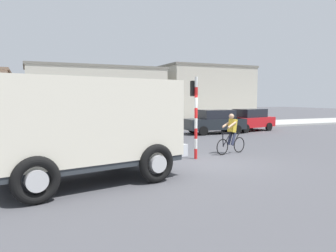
% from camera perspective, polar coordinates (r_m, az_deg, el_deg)
% --- Properties ---
extents(ground_plane, '(120.00, 120.00, 0.00)m').
position_cam_1_polar(ground_plane, '(11.97, 7.91, -6.56)').
color(ground_plane, '#4C4C51').
extents(sidewalk_far, '(80.00, 5.00, 0.16)m').
position_cam_1_polar(sidewalk_far, '(24.34, -8.90, -0.55)').
color(sidewalk_far, '#ADADA8').
rests_on(sidewalk_far, ground).
extents(truck_foreground, '(5.81, 3.63, 2.90)m').
position_cam_1_polar(truck_foreground, '(9.38, -14.52, 0.45)').
color(truck_foreground, silver).
rests_on(truck_foreground, ground).
extents(cyclist, '(1.69, 0.58, 1.72)m').
position_cam_1_polar(cyclist, '(14.05, 11.12, -1.34)').
color(cyclist, black).
rests_on(cyclist, ground).
extents(traffic_light_pole, '(0.24, 0.43, 3.20)m').
position_cam_1_polar(traffic_light_pole, '(12.65, 4.80, 3.52)').
color(traffic_light_pole, red).
rests_on(traffic_light_pole, ground).
extents(car_red_near, '(4.10, 2.08, 1.60)m').
position_cam_1_polar(car_red_near, '(21.98, 8.30, 0.80)').
color(car_red_near, '#1E2328').
rests_on(car_red_near, ground).
extents(car_white_mid, '(4.28, 2.57, 1.60)m').
position_cam_1_polar(car_white_mid, '(18.39, -4.92, 0.04)').
color(car_white_mid, '#1E2328').
rests_on(car_white_mid, ground).
extents(car_far_side, '(4.26, 2.46, 1.60)m').
position_cam_1_polar(car_far_side, '(24.23, 14.07, 1.08)').
color(car_far_side, red).
rests_on(car_far_side, ground).
extents(pedestrian_near_kerb, '(0.34, 0.22, 1.62)m').
position_cam_1_polar(pedestrian_near_kerb, '(19.19, 0.45, 0.35)').
color(pedestrian_near_kerb, '#2D334C').
rests_on(pedestrian_near_kerb, ground).
extents(building_mid_block, '(11.70, 5.67, 5.11)m').
position_cam_1_polar(building_mid_block, '(29.58, -12.58, 5.16)').
color(building_mid_block, '#B2AD9E').
rests_on(building_mid_block, ground).
extents(building_corner_right, '(9.31, 6.29, 5.67)m').
position_cam_1_polar(building_corner_right, '(34.45, 6.25, 5.66)').
color(building_corner_right, '#B2AD9E').
rests_on(building_corner_right, ground).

